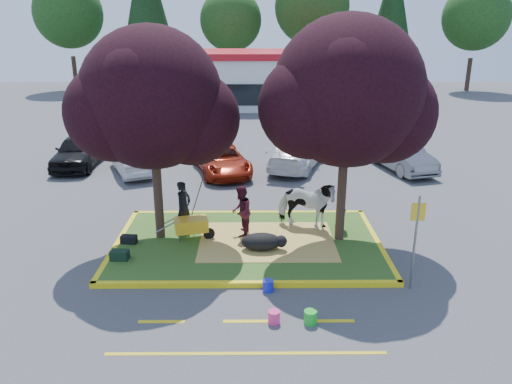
{
  "coord_description": "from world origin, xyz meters",
  "views": [
    {
      "loc": [
        0.15,
        -14.3,
        6.68
      ],
      "look_at": [
        0.26,
        0.5,
        1.61
      ],
      "focal_mm": 35.0,
      "sensor_mm": 36.0,
      "label": 1
    }
  ],
  "objects_px": {
    "cow": "(306,205)",
    "bucket_pink": "(274,317)",
    "sign_post": "(416,233)",
    "wheelbarrow": "(192,225)",
    "bucket_green": "(310,317)",
    "car_silver": "(132,160)",
    "car_black": "(79,151)",
    "calf": "(261,242)",
    "bucket_blue": "(268,286)",
    "handler": "(184,206)"
  },
  "relations": [
    {
      "from": "cow",
      "to": "calf",
      "type": "height_order",
      "value": "cow"
    },
    {
      "from": "cow",
      "to": "handler",
      "type": "xyz_separation_m",
      "value": [
        -4.0,
        -0.17,
        0.01
      ]
    },
    {
      "from": "calf",
      "to": "sign_post",
      "type": "bearing_deg",
      "value": -28.02
    },
    {
      "from": "handler",
      "to": "car_black",
      "type": "relative_size",
      "value": 0.37
    },
    {
      "from": "bucket_blue",
      "to": "bucket_green",
      "type": "bearing_deg",
      "value": -57.71
    },
    {
      "from": "cow",
      "to": "bucket_pink",
      "type": "distance_m",
      "value": 5.52
    },
    {
      "from": "handler",
      "to": "bucket_pink",
      "type": "distance_m",
      "value": 5.89
    },
    {
      "from": "bucket_green",
      "to": "bucket_pink",
      "type": "bearing_deg",
      "value": 177.7
    },
    {
      "from": "sign_post",
      "to": "wheelbarrow",
      "type": "bearing_deg",
      "value": 156.04
    },
    {
      "from": "bucket_blue",
      "to": "handler",
      "type": "bearing_deg",
      "value": 125.6
    },
    {
      "from": "car_silver",
      "to": "calf",
      "type": "bearing_deg",
      "value": 100.02
    },
    {
      "from": "calf",
      "to": "handler",
      "type": "height_order",
      "value": "handler"
    },
    {
      "from": "bucket_pink",
      "to": "bucket_blue",
      "type": "bearing_deg",
      "value": 93.75
    },
    {
      "from": "bucket_green",
      "to": "bucket_blue",
      "type": "xyz_separation_m",
      "value": [
        -0.94,
        1.49,
        -0.01
      ]
    },
    {
      "from": "calf",
      "to": "bucket_blue",
      "type": "distance_m",
      "value": 2.2
    },
    {
      "from": "car_black",
      "to": "sign_post",
      "type": "bearing_deg",
      "value": -44.9
    },
    {
      "from": "bucket_blue",
      "to": "car_black",
      "type": "xyz_separation_m",
      "value": [
        -8.78,
        11.98,
        0.62
      ]
    },
    {
      "from": "wheelbarrow",
      "to": "bucket_pink",
      "type": "height_order",
      "value": "wheelbarrow"
    },
    {
      "from": "bucket_pink",
      "to": "car_silver",
      "type": "distance_m",
      "value": 13.63
    },
    {
      "from": "calf",
      "to": "cow",
      "type": "bearing_deg",
      "value": 48.44
    },
    {
      "from": "bucket_green",
      "to": "wheelbarrow",
      "type": "bearing_deg",
      "value": 126.09
    },
    {
      "from": "bucket_green",
      "to": "bucket_blue",
      "type": "distance_m",
      "value": 1.76
    },
    {
      "from": "wheelbarrow",
      "to": "car_black",
      "type": "bearing_deg",
      "value": 110.8
    },
    {
      "from": "cow",
      "to": "bucket_blue",
      "type": "relative_size",
      "value": 6.4
    },
    {
      "from": "handler",
      "to": "car_black",
      "type": "bearing_deg",
      "value": 66.48
    },
    {
      "from": "bucket_green",
      "to": "car_silver",
      "type": "distance_m",
      "value": 14.06
    },
    {
      "from": "bucket_pink",
      "to": "car_black",
      "type": "bearing_deg",
      "value": 123.46
    },
    {
      "from": "handler",
      "to": "bucket_blue",
      "type": "bearing_deg",
      "value": -114.45
    },
    {
      "from": "bucket_green",
      "to": "bucket_blue",
      "type": "relative_size",
      "value": 1.07
    },
    {
      "from": "calf",
      "to": "wheelbarrow",
      "type": "bearing_deg",
      "value": 159.86
    },
    {
      "from": "wheelbarrow",
      "to": "bucket_pink",
      "type": "xyz_separation_m",
      "value": [
        2.42,
        -4.44,
        -0.47
      ]
    },
    {
      "from": "wheelbarrow",
      "to": "bucket_pink",
      "type": "distance_m",
      "value": 5.08
    },
    {
      "from": "wheelbarrow",
      "to": "car_black",
      "type": "relative_size",
      "value": 0.4
    },
    {
      "from": "wheelbarrow",
      "to": "bucket_green",
      "type": "relative_size",
      "value": 5.56
    },
    {
      "from": "calf",
      "to": "car_silver",
      "type": "bearing_deg",
      "value": 124.37
    },
    {
      "from": "wheelbarrow",
      "to": "sign_post",
      "type": "relative_size",
      "value": 0.71
    },
    {
      "from": "car_black",
      "to": "cow",
      "type": "bearing_deg",
      "value": -40.13
    },
    {
      "from": "wheelbarrow",
      "to": "bucket_pink",
      "type": "relative_size",
      "value": 5.96
    },
    {
      "from": "sign_post",
      "to": "calf",
      "type": "bearing_deg",
      "value": 153.31
    },
    {
      "from": "cow",
      "to": "car_silver",
      "type": "height_order",
      "value": "cow"
    },
    {
      "from": "bucket_pink",
      "to": "car_black",
      "type": "xyz_separation_m",
      "value": [
        -8.88,
        13.43,
        0.62
      ]
    },
    {
      "from": "handler",
      "to": "bucket_blue",
      "type": "height_order",
      "value": "handler"
    },
    {
      "from": "car_silver",
      "to": "handler",
      "type": "bearing_deg",
      "value": 91.01
    },
    {
      "from": "handler",
      "to": "car_black",
      "type": "xyz_separation_m",
      "value": [
        -6.14,
        8.29,
        -0.21
      ]
    },
    {
      "from": "bucket_blue",
      "to": "car_silver",
      "type": "relative_size",
      "value": 0.08
    },
    {
      "from": "bucket_green",
      "to": "car_silver",
      "type": "xyz_separation_m",
      "value": [
        -6.91,
        12.23,
        0.48
      ]
    },
    {
      "from": "sign_post",
      "to": "bucket_blue",
      "type": "bearing_deg",
      "value": -177.02
    },
    {
      "from": "handler",
      "to": "wheelbarrow",
      "type": "relative_size",
      "value": 0.92
    },
    {
      "from": "car_silver",
      "to": "cow",
      "type": "bearing_deg",
      "value": 112.52
    },
    {
      "from": "calf",
      "to": "handler",
      "type": "relative_size",
      "value": 0.73
    }
  ]
}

